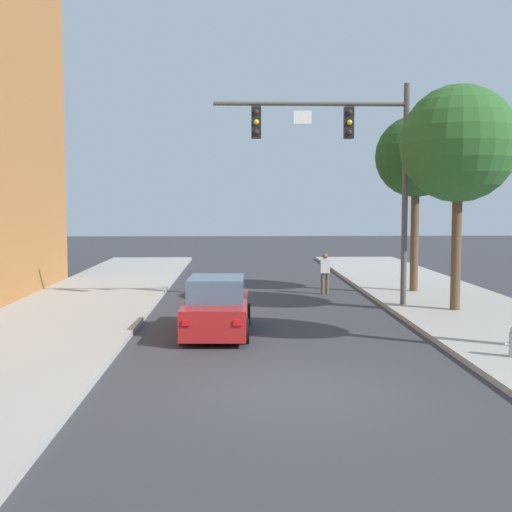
{
  "coord_description": "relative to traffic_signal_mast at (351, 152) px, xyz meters",
  "views": [
    {
      "loc": [
        -1.16,
        -12.5,
        3.64
      ],
      "look_at": [
        -0.54,
        7.9,
        2.0
      ],
      "focal_mm": 46.41,
      "sensor_mm": 36.0,
      "label": 1
    }
  ],
  "objects": [
    {
      "name": "car_lead_red",
      "position": [
        -4.43,
        -4.14,
        -4.62
      ],
      "size": [
        1.94,
        4.29,
        1.6
      ],
      "color": "#B21E1E",
      "rests_on": "ground"
    },
    {
      "name": "street_tree_third",
      "position": [
        3.17,
        3.52,
        0.08
      ],
      "size": [
        3.19,
        3.19,
        6.91
      ],
      "color": "brown",
      "rests_on": "sidewalk_right"
    },
    {
      "name": "street_tree_second",
      "position": [
        3.28,
        -1.12,
        0.18
      ],
      "size": [
        3.77,
        3.77,
        7.28
      ],
      "color": "brown",
      "rests_on": "sidewalk_right"
    },
    {
      "name": "traffic_signal_mast",
      "position": [
        0.0,
        0.0,
        0.0
      ],
      "size": [
        6.6,
        0.38,
        7.5
      ],
      "color": "#514C47",
      "rests_on": "sidewalk_right"
    },
    {
      "name": "pedestrian_crossing_road",
      "position": [
        -0.34,
        3.72,
        -4.43
      ],
      "size": [
        0.36,
        0.22,
        1.64
      ],
      "color": "brown",
      "rests_on": "ground"
    },
    {
      "name": "ground_plane",
      "position": [
        -2.74,
        -9.89,
        -5.34
      ],
      "size": [
        120.0,
        120.0,
        0.0
      ],
      "primitive_type": "plane",
      "color": "#38383D"
    }
  ]
}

